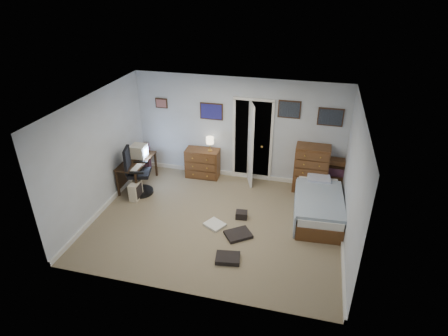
# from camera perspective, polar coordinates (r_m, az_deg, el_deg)

# --- Properties ---
(floor) EXTENTS (5.00, 4.00, 0.02)m
(floor) POSITION_cam_1_polar(r_m,az_deg,el_deg) (7.79, -1.11, -8.18)
(floor) COLOR #85765C
(floor) RESTS_ON ground
(computer_desk) EXTENTS (0.54, 1.16, 0.67)m
(computer_desk) POSITION_cam_1_polar(r_m,az_deg,el_deg) (9.04, -13.60, 0.33)
(computer_desk) COLOR black
(computer_desk) RESTS_ON floor
(crt_monitor) EXTENTS (0.35, 0.32, 0.32)m
(crt_monitor) POSITION_cam_1_polar(r_m,az_deg,el_deg) (8.97, -12.82, 2.50)
(crt_monitor) COLOR beige
(crt_monitor) RESTS_ON computer_desk
(keyboard) EXTENTS (0.14, 0.36, 0.02)m
(keyboard) POSITION_cam_1_polar(r_m,az_deg,el_deg) (8.58, -13.20, 0.07)
(keyboard) COLOR beige
(keyboard) RESTS_ON computer_desk
(pc_tower) EXTENTS (0.19, 0.38, 0.40)m
(pc_tower) POSITION_cam_1_polar(r_m,az_deg,el_deg) (8.64, -13.31, -3.36)
(pc_tower) COLOR beige
(pc_tower) RESTS_ON floor
(office_chair) EXTENTS (0.68, 0.68, 1.14)m
(office_chair) POSITION_cam_1_polar(r_m,az_deg,el_deg) (8.72, -13.15, -1.23)
(office_chair) COLOR black
(office_chair) RESTS_ON floor
(media_stack) EXTENTS (0.16, 0.16, 0.74)m
(media_stack) POSITION_cam_1_polar(r_m,az_deg,el_deg) (9.74, -11.68, 1.67)
(media_stack) COLOR maroon
(media_stack) RESTS_ON floor
(low_dresser) EXTENTS (0.83, 0.44, 0.73)m
(low_dresser) POSITION_cam_1_polar(r_m,az_deg,el_deg) (9.25, -3.28, 0.75)
(low_dresser) COLOR #57321B
(low_dresser) RESTS_ON floor
(table_lamp) EXTENTS (0.19, 0.19, 0.35)m
(table_lamp) POSITION_cam_1_polar(r_m,az_deg,el_deg) (8.93, -2.15, 4.16)
(table_lamp) COLOR gold
(table_lamp) RESTS_ON low_dresser
(doorway) EXTENTS (0.96, 1.12, 2.05)m
(doorway) POSITION_cam_1_polar(r_m,az_deg,el_deg) (9.17, 4.67, 4.86)
(doorway) COLOR black
(doorway) RESTS_ON floor
(tall_dresser) EXTENTS (0.77, 0.46, 1.12)m
(tall_dresser) POSITION_cam_1_polar(r_m,az_deg,el_deg) (8.79, 13.13, -0.09)
(tall_dresser) COLOR #57321B
(tall_dresser) RESTS_ON floor
(headboard_bookcase) EXTENTS (0.91, 0.28, 0.81)m
(headboard_bookcase) POSITION_cam_1_polar(r_m,az_deg,el_deg) (8.97, 15.91, -0.83)
(headboard_bookcase) COLOR #57321B
(headboard_bookcase) RESTS_ON floor
(bed) EXTENTS (1.04, 1.82, 0.58)m
(bed) POSITION_cam_1_polar(r_m,az_deg,el_deg) (8.01, 14.11, -5.58)
(bed) COLOR #57321B
(bed) RESTS_ON floor
(wall_posters) EXTENTS (4.38, 0.04, 0.60)m
(wall_posters) POSITION_cam_1_polar(r_m,az_deg,el_deg) (8.60, 5.98, 8.53)
(wall_posters) COLOR #331E11
(wall_posters) RESTS_ON floor
(floor_clutter) EXTENTS (1.08, 1.62, 0.15)m
(floor_clutter) POSITION_cam_1_polar(r_m,az_deg,el_deg) (7.34, 1.14, -10.28)
(floor_clutter) COLOR silver
(floor_clutter) RESTS_ON floor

